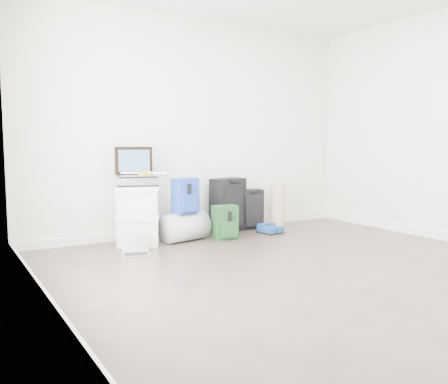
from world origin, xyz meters
TOP-DOWN VIEW (x-y plane):
  - ground at (0.00, 0.00)m, footprint 5.00×5.00m
  - room_envelope at (0.00, 0.02)m, footprint 4.52×5.02m
  - boxes_stack at (-0.95, 2.14)m, footprint 0.59×0.54m
  - briefcase at (-0.95, 2.14)m, footprint 0.50×0.42m
  - painting at (-0.95, 2.23)m, footprint 0.42×0.12m
  - drone at (-0.87, 2.12)m, footprint 0.46×0.46m
  - duffel_bag at (-0.40, 2.06)m, footprint 0.59×0.42m
  - blue_backpack at (-0.40, 2.03)m, footprint 0.33×0.27m
  - large_suitcase at (0.36, 2.32)m, footprint 0.50×0.39m
  - green_backpack at (0.06, 1.91)m, footprint 0.31×0.25m
  - carry_on at (0.69, 2.31)m, footprint 0.36×0.26m
  - shoes at (0.74, 1.91)m, footprint 0.28×0.29m
  - rolled_rug at (1.06, 2.19)m, footprint 0.20×0.20m
  - laptop at (-1.14, 1.72)m, footprint 0.32×0.27m

SIDE VIEW (x-z plane):
  - ground at x=0.00m, z-range 0.00..0.00m
  - shoes at x=0.74m, z-range 0.00..0.09m
  - laptop at x=-1.14m, z-range -0.05..0.15m
  - duffel_bag at x=-0.40m, z-range 0.00..0.33m
  - green_backpack at x=0.06m, z-range -0.01..0.40m
  - carry_on at x=0.69m, z-range 0.00..0.53m
  - rolled_rug at x=1.06m, z-range 0.00..0.60m
  - boxes_stack at x=-0.95m, z-range 0.00..0.67m
  - large_suitcase at x=0.36m, z-range 0.00..0.69m
  - blue_backpack at x=-0.40m, z-range 0.33..0.74m
  - briefcase at x=-0.95m, z-range 0.67..0.79m
  - drone at x=-0.87m, z-range 0.79..0.84m
  - painting at x=-0.95m, z-range 0.79..1.11m
  - room_envelope at x=0.00m, z-range 0.37..3.08m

